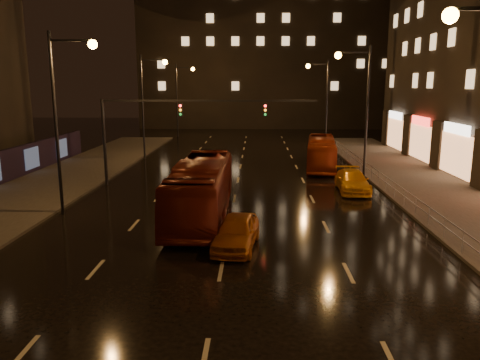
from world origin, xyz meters
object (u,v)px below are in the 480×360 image
(bus_curb, at_px, (321,153))
(taxi_far, at_px, (352,181))
(taxi_near, at_px, (236,232))
(bus_red, at_px, (201,189))

(bus_curb, bearing_deg, taxi_far, -76.99)
(taxi_far, bearing_deg, taxi_near, -120.78)
(bus_red, distance_m, taxi_near, 5.38)
(taxi_near, height_order, taxi_far, taxi_near)
(bus_red, bearing_deg, taxi_far, 35.34)
(bus_curb, height_order, taxi_far, bus_curb)
(taxi_near, distance_m, taxi_far, 13.85)
(taxi_near, bearing_deg, bus_curb, 79.61)
(bus_curb, bearing_deg, bus_red, -111.69)
(bus_curb, xyz_separation_m, taxi_near, (-6.58, -20.64, -0.63))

